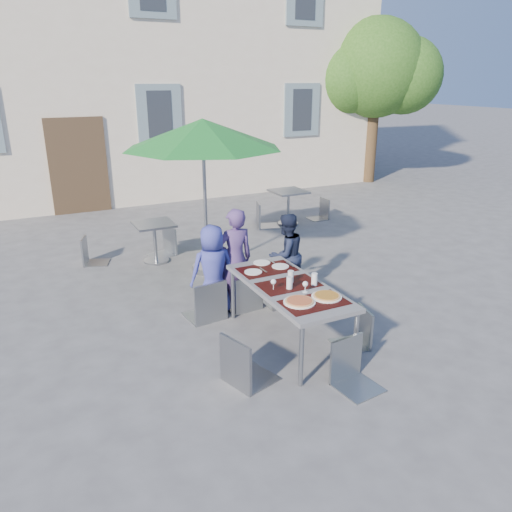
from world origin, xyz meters
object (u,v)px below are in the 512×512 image
chair_2 (284,264)px  patio_umbrella (203,135)px  child_2 (286,255)px  child_0 (213,270)px  chair_3 (243,331)px  chair_5 (354,337)px  bg_chair_r_0 (164,225)px  chair_0 (206,276)px  cafe_table_0 (155,236)px  child_1 (235,259)px  bg_chair_r_1 (322,197)px  bg_chair_l_0 (88,235)px  cafe_table_1 (288,201)px  pizza_near_right (327,296)px  chair_4 (359,306)px  chair_1 (245,271)px  dining_table (289,289)px  pizza_near_left (299,301)px  bg_chair_l_1 (263,199)px

chair_2 → patio_umbrella: size_ratio=0.42×
child_2 → chair_2: (-0.23, -0.34, 0.00)m
child_0 → chair_3: (-0.35, -1.71, -0.00)m
chair_5 → bg_chair_r_0: bearing=96.5°
chair_0 → cafe_table_0: (-0.00, 2.48, -0.16)m
child_1 → bg_chair_r_1: bearing=-136.7°
child_2 → cafe_table_0: child_2 is taller
child_0 → bg_chair_r_1: size_ratio=1.41×
child_0 → bg_chair_l_0: child_0 is taller
patio_umbrella → cafe_table_1: 3.60m
patio_umbrella → child_0: bearing=-107.8°
pizza_near_right → chair_4: (0.51, 0.07, -0.26)m
patio_umbrella → bg_chair_r_0: size_ratio=2.66×
chair_1 → chair_4: chair_1 is taller
bg_chair_r_1 → bg_chair_r_0: bearing=-168.4°
patio_umbrella → child_2: bearing=-63.2°
pizza_near_right → cafe_table_1: size_ratio=0.45×
dining_table → chair_4: chair_4 is taller
child_1 → chair_2: bearing=158.2°
pizza_near_left → cafe_table_1: bearing=61.3°
bg_chair_r_1 → chair_2: bearing=-129.7°
patio_umbrella → chair_0: bearing=-111.0°
chair_3 → cafe_table_0: (0.19, 4.02, -0.15)m
chair_3 → bg_chair_r_1: 6.72m
cafe_table_1 → pizza_near_right: bearing=-115.5°
bg_chair_l_0 → chair_0: bearing=-70.3°
bg_chair_r_0 → chair_1: bearing=-83.4°
pizza_near_right → child_2: child_2 is taller
chair_1 → bg_chair_l_1: bearing=59.4°
pizza_near_left → child_2: (0.83, 1.76, -0.16)m
bg_chair_l_1 → chair_3: bearing=-119.1°
pizza_near_left → patio_umbrella: bearing=87.6°
chair_0 → cafe_table_1: bearing=47.4°
pizza_near_right → bg_chair_l_1: bearing=70.3°
dining_table → cafe_table_0: dining_table is taller
chair_4 → bg_chair_l_1: 5.18m
child_2 → bg_chair_l_1: (1.33, 3.31, -0.01)m
cafe_table_0 → cafe_table_1: cafe_table_1 is taller
chair_2 → bg_chair_l_0: 3.64m
chair_2 → chair_5: bearing=-98.5°
bg_chair_l_0 → bg_chair_r_1: bearing=7.7°
chair_4 → cafe_table_0: (-1.37, 3.89, -0.04)m
chair_3 → cafe_table_0: bearing=87.3°
pizza_near_right → bg_chair_r_1: bg_chair_r_1 is taller
dining_table → child_2: child_2 is taller
chair_5 → patio_umbrella: patio_umbrella is taller
cafe_table_0 → bg_chair_r_0: 0.42m
chair_1 → chair_5: 2.12m
chair_5 → bg_chair_r_1: bearing=59.5°
pizza_near_left → bg_chair_l_1: bg_chair_l_1 is taller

